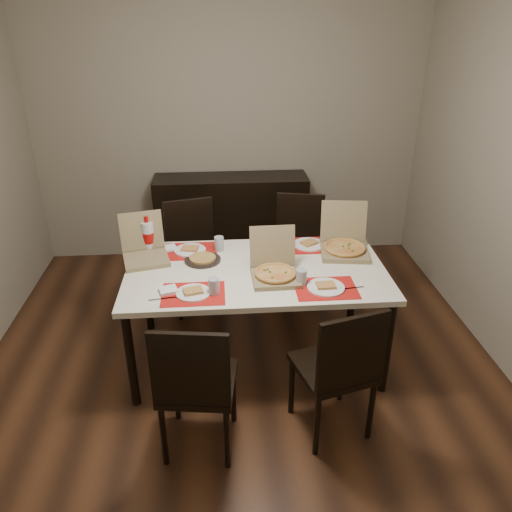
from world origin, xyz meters
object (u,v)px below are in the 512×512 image
chair_near_right (339,367)px  chair_far_left (193,250)px  sideboard (232,220)px  pizza_box_center (275,270)px  chair_far_right (298,243)px  soda_bottle (148,236)px  chair_near_left (196,383)px  dining_table (256,277)px  dip_bowl (274,253)px

chair_near_right → chair_far_left: bearing=118.9°
sideboard → chair_far_left: bearing=-114.1°
chair_far_left → pizza_box_center: (0.60, -0.96, 0.29)m
chair_far_right → pizza_box_center: size_ratio=2.63×
soda_bottle → sideboard: bearing=63.1°
sideboard → soda_bottle: bearing=-116.9°
chair_near_left → chair_far_right: same height
dining_table → chair_near_right: (0.42, -0.80, -0.17)m
soda_bottle → chair_far_right: bearing=24.2°
chair_near_left → dining_table: bearing=65.1°
chair_far_right → sideboard: bearing=127.4°
dip_bowl → chair_far_left: bearing=134.9°
chair_far_left → dip_bowl: (0.63, -0.63, 0.25)m
sideboard → pizza_box_center: bearing=-82.4°
dining_table → chair_far_right: bearing=63.6°
chair_far_left → chair_far_right: size_ratio=1.00×
sideboard → chair_near_left: 2.53m
dining_table → chair_near_right: 0.92m
sideboard → soda_bottle: soda_bottle is taller
chair_near_right → chair_far_left: (-0.90, 1.64, 0.00)m
chair_far_left → soda_bottle: bearing=-121.2°
soda_bottle → dip_bowl: bearing=-9.2°
dining_table → soda_bottle: bearing=155.4°
sideboard → chair_far_right: bearing=-52.6°
pizza_box_center → dip_bowl: bearing=84.3°
chair_far_left → chair_near_right: bearing=-61.1°
chair_near_right → pizza_box_center: bearing=114.4°
sideboard → pizza_box_center: pizza_box_center is taller
dining_table → dip_bowl: 0.27m
chair_near_right → dip_bowl: (-0.27, 1.01, 0.25)m
dining_table → chair_far_right: (0.45, 0.90, -0.17)m
chair_near_right → chair_far_right: size_ratio=1.00×
dining_table → pizza_box_center: bearing=-47.4°
chair_near_left → sideboard: bearing=83.5°
dining_table → dip_bowl: (0.15, 0.20, 0.08)m
pizza_box_center → chair_near_left: bearing=-124.9°
dining_table → pizza_box_center: pizza_box_center is taller
chair_far_left → dip_bowl: size_ratio=7.56×
chair_near_right → dip_bowl: size_ratio=7.56×
chair_far_right → soda_bottle: 1.38m
dining_table → soda_bottle: soda_bottle is taller
dip_bowl → chair_near_right: bearing=-74.8°
sideboard → soda_bottle: (-0.65, -1.29, 0.42)m
sideboard → dip_bowl: (0.27, -1.44, 0.32)m
chair_far_left → soda_bottle: 0.66m
sideboard → dining_table: bearing=-85.9°
chair_near_right → chair_far_right: (0.02, 1.70, 0.00)m
chair_far_right → dining_table: bearing=-116.4°
pizza_box_center → soda_bottle: bearing=151.6°
soda_bottle → chair_near_left: bearing=-73.4°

